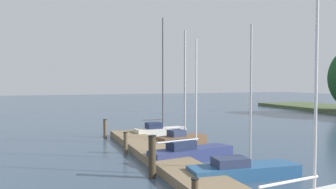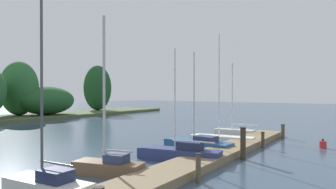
# 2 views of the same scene
# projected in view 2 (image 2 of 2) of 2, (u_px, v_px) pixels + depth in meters

# --- Properties ---
(dock_pier) EXTENTS (19.68, 1.80, 0.35)m
(dock_pier) POSITION_uv_depth(u_px,v_px,m) (217.00, 154.00, 15.60)
(dock_pier) COLOR #847051
(dock_pier) RESTS_ON ground
(sailboat_0) EXTENTS (1.22, 3.43, 7.61)m
(sailboat_0) POSITION_uv_depth(u_px,v_px,m) (45.00, 184.00, 9.75)
(sailboat_0) COLOR silver
(sailboat_0) RESTS_ON ground
(sailboat_1) EXTENTS (1.60, 3.14, 6.40)m
(sailboat_1) POSITION_uv_depth(u_px,v_px,m) (107.00, 164.00, 12.43)
(sailboat_1) COLOR brown
(sailboat_1) RESTS_ON ground
(sailboat_2) EXTENTS (1.66, 4.27, 5.44)m
(sailboat_2) POSITION_uv_depth(u_px,v_px,m) (179.00, 153.00, 14.97)
(sailboat_2) COLOR navy
(sailboat_2) RESTS_ON ground
(sailboat_3) EXTENTS (1.46, 4.39, 5.67)m
(sailboat_3) POSITION_uv_depth(u_px,v_px,m) (197.00, 144.00, 18.02)
(sailboat_3) COLOR #285684
(sailboat_3) RESTS_ON ground
(sailboat_4) EXTENTS (1.52, 4.40, 7.22)m
(sailboat_4) POSITION_uv_depth(u_px,v_px,m) (221.00, 137.00, 20.79)
(sailboat_4) COLOR white
(sailboat_4) RESTS_ON ground
(sailboat_5) EXTENTS (0.94, 3.54, 5.58)m
(sailboat_5) POSITION_uv_depth(u_px,v_px,m) (233.00, 130.00, 24.08)
(sailboat_5) COLOR silver
(sailboat_5) RESTS_ON ground
(mooring_piling_1) EXTENTS (0.23, 0.23, 1.06)m
(mooring_piling_1) POSITION_uv_depth(u_px,v_px,m) (198.00, 168.00, 11.42)
(mooring_piling_1) COLOR brown
(mooring_piling_1) RESTS_ON ground
(mooring_piling_2) EXTENTS (0.31, 0.31, 1.59)m
(mooring_piling_2) POSITION_uv_depth(u_px,v_px,m) (243.00, 143.00, 15.23)
(mooring_piling_2) COLOR #3D3323
(mooring_piling_2) RESTS_ON ground
(mooring_piling_3) EXTENTS (0.22, 0.22, 0.96)m
(mooring_piling_3) POSITION_uv_depth(u_px,v_px,m) (263.00, 140.00, 18.29)
(mooring_piling_3) COLOR #4C3D28
(mooring_piling_3) RESTS_ON ground
(mooring_piling_4) EXTENTS (0.29, 0.29, 1.00)m
(mooring_piling_4) POSITION_uv_depth(u_px,v_px,m) (283.00, 131.00, 22.10)
(mooring_piling_4) COLOR brown
(mooring_piling_4) RESTS_ON ground
(channel_buoy_0) EXTENTS (0.41, 0.41, 0.55)m
(channel_buoy_0) POSITION_uv_depth(u_px,v_px,m) (323.00, 144.00, 18.32)
(channel_buoy_0) COLOR red
(channel_buoy_0) RESTS_ON ground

